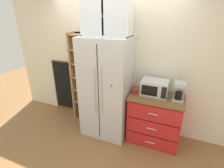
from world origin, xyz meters
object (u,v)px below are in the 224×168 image
object	(u,v)px
mug_cream	(157,96)
mug_red	(134,92)
refrigerator	(107,88)
bottle_amber	(157,91)
chalkboard_menu	(65,86)
microwave	(155,88)
coffee_maker	(179,91)

from	to	relation	value
mug_cream	mug_red	bearing A→B (deg)	179.06
refrigerator	bottle_amber	size ratio (longest dim) A/B	7.22
refrigerator	mug_cream	bearing A→B (deg)	-0.08
refrigerator	mug_red	xyz separation A→B (m)	(0.52, 0.01, 0.02)
chalkboard_menu	mug_cream	bearing A→B (deg)	-8.68
microwave	bottle_amber	world-z (taller)	microwave
coffee_maker	bottle_amber	bearing A→B (deg)	-171.36
refrigerator	coffee_maker	xyz separation A→B (m)	(1.24, 0.07, 0.13)
bottle_amber	microwave	bearing A→B (deg)	124.31
coffee_maker	bottle_amber	world-z (taller)	coffee_maker
chalkboard_menu	microwave	bearing A→B (deg)	-5.86
refrigerator	bottle_amber	xyz separation A→B (m)	(0.91, 0.02, 0.08)
refrigerator	coffee_maker	size ratio (longest dim) A/B	5.99
mug_cream	chalkboard_menu	bearing A→B (deg)	171.32
bottle_amber	coffee_maker	bearing A→B (deg)	8.64
coffee_maker	mug_red	bearing A→B (deg)	-174.78
bottle_amber	refrigerator	bearing A→B (deg)	-178.73
coffee_maker	chalkboard_menu	world-z (taller)	chalkboard_menu
coffee_maker	chalkboard_menu	distance (m)	2.52
mug_red	bottle_amber	distance (m)	0.39
mug_red	coffee_maker	bearing A→B (deg)	5.22
refrigerator	chalkboard_menu	xyz separation A→B (m)	(-1.23, 0.32, -0.31)
refrigerator	microwave	xyz separation A→B (m)	(0.84, 0.11, 0.10)
coffee_maker	chalkboard_menu	xyz separation A→B (m)	(-2.46, 0.25, -0.44)
mug_red	mug_cream	size ratio (longest dim) A/B	0.93
coffee_maker	bottle_amber	xyz separation A→B (m)	(-0.33, -0.05, -0.04)
microwave	mug_cream	size ratio (longest dim) A/B	3.55
bottle_amber	chalkboard_menu	xyz separation A→B (m)	(-2.13, 0.30, -0.39)
microwave	coffee_maker	distance (m)	0.40
refrigerator	microwave	world-z (taller)	refrigerator
microwave	coffee_maker	size ratio (longest dim) A/B	1.42
refrigerator	mug_cream	distance (m)	0.91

